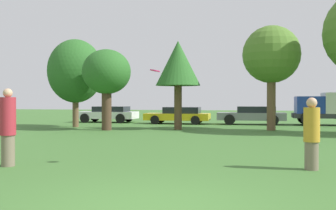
% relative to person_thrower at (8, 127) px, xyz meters
% --- Properties ---
extents(ground_plane, '(120.00, 120.00, 0.00)m').
position_rel_person_thrower_xyz_m(ground_plane, '(4.39, -2.81, -0.96)').
color(ground_plane, '#3D6B2D').
extents(person_thrower, '(0.38, 0.38, 1.92)m').
position_rel_person_thrower_xyz_m(person_thrower, '(0.00, 0.00, 0.00)').
color(person_thrower, '#726651').
rests_on(person_thrower, ground).
extents(person_catcher, '(0.37, 0.37, 1.69)m').
position_rel_person_thrower_xyz_m(person_catcher, '(7.23, 1.07, -0.12)').
color(person_catcher, '#726651').
rests_on(person_catcher, ground).
extents(frisbee, '(0.26, 0.25, 0.08)m').
position_rel_person_thrower_xyz_m(frisbee, '(3.54, 0.76, 1.39)').
color(frisbee, '#F21E72').
extents(tree_0, '(3.36, 3.36, 5.36)m').
position_rel_person_thrower_xyz_m(tree_0, '(-4.74, 13.60, 2.44)').
color(tree_0, brown).
rests_on(tree_0, ground).
extents(tree_1, '(2.65, 2.65, 4.42)m').
position_rel_person_thrower_xyz_m(tree_1, '(-1.94, 11.59, 2.16)').
color(tree_1, '#473323').
rests_on(tree_1, ground).
extents(tree_2, '(2.51, 2.51, 4.97)m').
position_rel_person_thrower_xyz_m(tree_2, '(1.78, 12.92, 2.68)').
color(tree_2, brown).
rests_on(tree_2, ground).
extents(tree_3, '(3.12, 3.12, 5.69)m').
position_rel_person_thrower_xyz_m(tree_3, '(6.84, 13.42, 3.11)').
color(tree_3, brown).
rests_on(tree_3, ground).
extents(parked_car_white, '(4.41, 2.09, 1.19)m').
position_rel_person_thrower_xyz_m(parked_car_white, '(-4.66, 18.91, -0.32)').
color(parked_car_white, silver).
rests_on(parked_car_white, ground).
extents(parked_car_yellow, '(4.49, 1.98, 1.17)m').
position_rel_person_thrower_xyz_m(parked_car_yellow, '(0.81, 18.24, -0.35)').
color(parked_car_yellow, gold).
rests_on(parked_car_yellow, ground).
extents(parked_car_grey, '(4.51, 1.91, 1.22)m').
position_rel_person_thrower_xyz_m(parked_car_grey, '(5.84, 18.45, -0.30)').
color(parked_car_grey, slate).
rests_on(parked_car_grey, ground).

